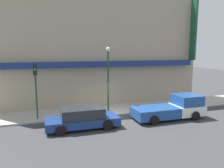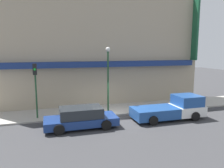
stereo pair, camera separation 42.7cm
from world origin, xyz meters
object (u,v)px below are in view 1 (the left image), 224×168
(street_lamp, at_px, (108,72))
(pickup_truck, at_px, (173,108))
(parked_car, at_px, (82,118))
(fire_hydrant, at_px, (68,113))
(traffic_light, at_px, (36,82))

(street_lamp, bearing_deg, pickup_truck, -32.67)
(parked_car, bearing_deg, pickup_truck, 2.20)
(pickup_truck, bearing_deg, fire_hydrant, 163.77)
(parked_car, bearing_deg, street_lamp, 48.34)
(parked_car, xyz_separation_m, fire_hydrant, (-0.66, 2.33, -0.25))
(pickup_truck, xyz_separation_m, fire_hydrant, (-7.50, 2.33, -0.32))
(parked_car, relative_size, fire_hydrant, 7.86)
(fire_hydrant, bearing_deg, parked_car, -74.28)
(street_lamp, relative_size, traffic_light, 1.30)
(parked_car, bearing_deg, fire_hydrant, 107.92)
(fire_hydrant, xyz_separation_m, traffic_light, (-2.19, 0.21, 2.44))
(fire_hydrant, bearing_deg, pickup_truck, -17.25)
(pickup_truck, distance_m, parked_car, 6.85)
(fire_hydrant, relative_size, traffic_light, 0.15)
(pickup_truck, bearing_deg, street_lamp, 148.35)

